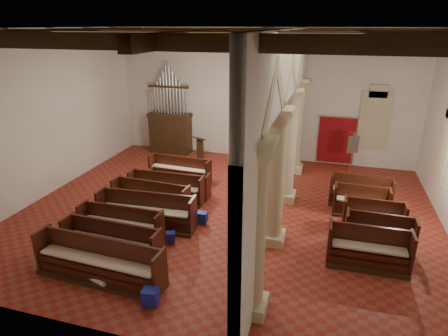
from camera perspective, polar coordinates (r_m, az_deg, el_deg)
floor at (r=13.15m, az=0.50°, el=-6.62°), size 14.00×14.00×0.00m
ceiling at (r=11.64m, az=0.60°, el=20.54°), size 14.00×14.00×0.00m
wall_back at (r=17.77m, az=5.84°, el=10.89°), size 14.00×0.02×6.00m
wall_front at (r=6.83m, az=-13.21°, el=-6.61°), size 14.00×0.02×6.00m
wall_left at (r=15.42m, az=-25.62°, el=7.38°), size 0.02×12.00×6.00m
ceiling_beams at (r=11.65m, az=0.59°, el=19.65°), size 13.80×11.80×0.30m
arcade at (r=11.58m, az=9.25°, el=8.10°), size 0.90×11.90×6.00m
window_right_b at (r=14.78m, az=30.60°, el=2.74°), size 0.03×1.00×2.20m
window_back at (r=17.74m, az=21.92°, el=6.82°), size 1.00×0.03×2.20m
pipe_organ at (r=18.97m, az=-8.19°, el=6.39°), size 2.10×0.85×4.40m
lectern at (r=17.50m, az=-3.67°, el=2.49°), size 0.65×0.69×1.32m
dossal_curtain at (r=17.84m, az=16.71°, el=4.08°), size 1.80×0.07×2.17m
processional_banner at (r=16.36m, az=18.74°, el=0.79°), size 0.44×0.56×2.05m
hymnal_box_a at (r=9.21m, az=-11.15°, el=-18.63°), size 0.39×0.33×0.36m
hymnal_box_b at (r=11.35m, az=-8.18°, el=-10.31°), size 0.33×0.31×0.27m
hymnal_box_c at (r=12.24m, az=-3.36°, el=-7.46°), size 0.34×0.28×0.34m
tube_heater_a at (r=10.36m, az=-19.82°, el=-15.39°), size 1.09×0.42×0.11m
tube_heater_b at (r=11.01m, az=-14.50°, el=-12.37°), size 0.94×0.10×0.09m
nave_pew_0 at (r=10.27m, az=-18.39°, el=-14.11°), size 3.52×0.92×1.13m
nave_pew_1 at (r=10.96m, az=-16.65°, el=-11.56°), size 2.89×0.83×1.09m
nave_pew_2 at (r=11.85m, az=-15.38°, el=-8.90°), size 2.63×0.69×1.03m
nave_pew_3 at (r=12.28m, az=-11.70°, el=-7.20°), size 3.21×0.94×1.15m
nave_pew_4 at (r=13.21m, az=-11.08°, el=-5.15°), size 2.81×0.89×1.08m
nave_pew_5 at (r=13.95m, az=-8.75°, el=-3.59°), size 2.82×0.74×1.05m
nave_pew_6 at (r=14.35m, az=-6.83°, el=-2.90°), size 2.41×0.69×0.95m
nave_pew_7 at (r=15.66m, az=-6.74°, el=-0.73°), size 2.67×0.83×1.00m
aisle_pew_0 at (r=10.94m, az=21.05°, el=-12.08°), size 2.12×0.77×1.13m
aisle_pew_1 at (r=11.77m, az=22.46°, el=-9.89°), size 1.90×0.77×1.09m
aisle_pew_2 at (r=12.68m, az=21.74°, el=-7.57°), size 1.82×0.69×1.04m
aisle_pew_3 at (r=13.56m, az=20.07°, el=-5.43°), size 1.81×0.72×1.04m
aisle_pew_4 at (r=14.21m, az=20.01°, el=-4.06°), size 2.14×0.86×1.13m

